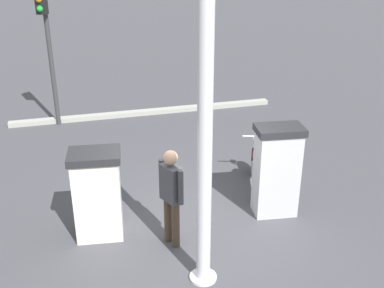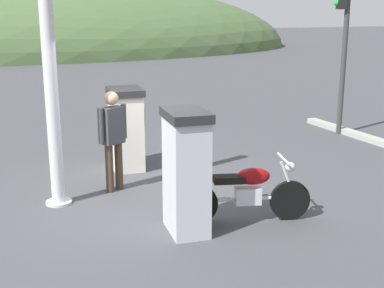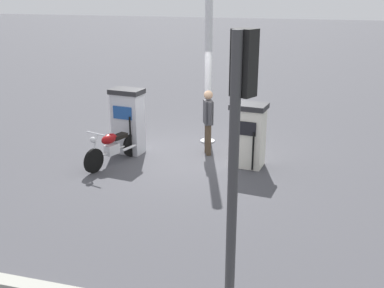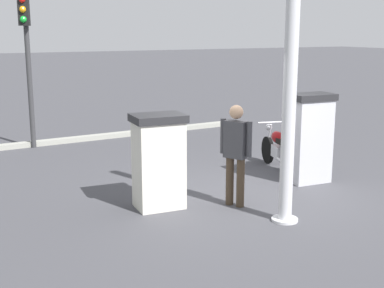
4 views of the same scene
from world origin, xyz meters
The scene contains 8 objects.
ground_plane centered at (0.00, 0.00, 0.00)m, with size 120.00×120.00×0.00m, color #424247.
fuel_pump_near centered at (0.10, -1.55, 0.85)m, with size 0.63×0.85×1.67m.
fuel_pump_far centered at (0.10, 1.55, 0.77)m, with size 0.70×0.86×1.52m.
motorcycle_near_pump centered at (1.00, -1.55, 0.44)m, with size 1.85×0.76×0.93m.
attendant_person centered at (-0.42, 0.43, 0.95)m, with size 0.55×0.34×1.66m.
roadside_traffic_light centered at (5.48, 2.43, 2.48)m, with size 0.40×0.30×3.62m.
canopy_support_pole centered at (-1.37, 0.15, 2.13)m, with size 0.40×0.40×4.41m.
road_edge_kerb centered at (5.78, 0.00, 0.06)m, with size 0.51×7.40×0.12m.
Camera 1 is at (-6.62, 1.54, 4.54)m, focal length 43.35 mm.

